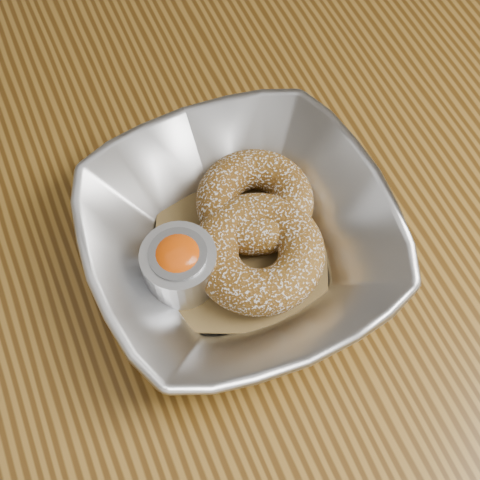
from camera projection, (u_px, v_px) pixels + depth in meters
name	position (u px, v px, depth m)	size (l,w,h in m)	color
ground_plane	(178.00, 426.00, 1.24)	(4.00, 4.00, 0.00)	#565659
table	(124.00, 279.00, 0.67)	(1.20, 0.80, 0.75)	brown
serving_bowl	(240.00, 240.00, 0.54)	(0.25, 0.25, 0.06)	silver
parchment	(240.00, 252.00, 0.56)	(0.14, 0.14, 0.00)	brown
donut_back	(255.00, 201.00, 0.56)	(0.10, 0.10, 0.03)	brown
donut_front	(258.00, 253.00, 0.54)	(0.11, 0.11, 0.04)	brown
ramekin	(179.00, 264.00, 0.53)	(0.06, 0.06, 0.05)	silver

